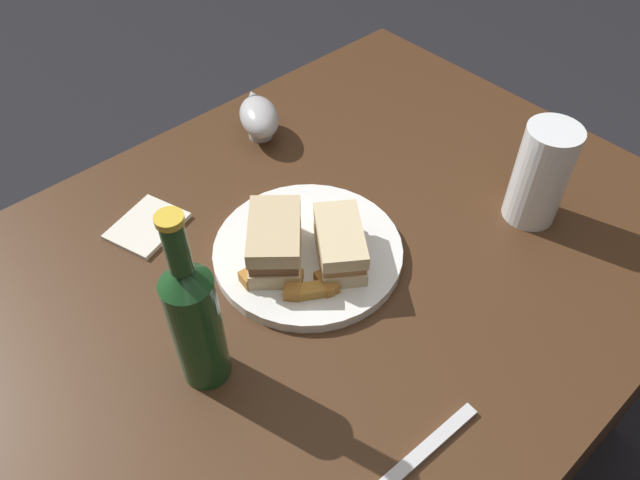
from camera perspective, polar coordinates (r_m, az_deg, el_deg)
ground_plane at (r=1.53m, az=0.72°, el=-19.23°), size 6.00×6.00×0.00m
dining_table at (r=1.21m, az=0.88°, el=-12.42°), size 1.12×0.86×0.71m
plate at (r=0.91m, az=-1.14°, el=-1.08°), size 0.29×0.29×0.02m
sandwich_half_left at (r=0.87m, az=-4.25°, el=-0.16°), size 0.13×0.14×0.07m
sandwich_half_right at (r=0.87m, az=1.88°, el=-0.36°), size 0.12×0.13×0.06m
potato_wedge_front at (r=0.86m, az=-6.18°, el=-3.32°), size 0.04×0.03×0.02m
potato_wedge_middle at (r=0.85m, az=-2.51°, el=-4.22°), size 0.05×0.05×0.02m
potato_wedge_back at (r=0.85m, az=-0.60°, el=-4.73°), size 0.06×0.05×0.02m
potato_wedge_left_edge at (r=0.85m, az=0.64°, el=-4.01°), size 0.03×0.04×0.02m
pint_glass at (r=0.99m, az=19.87°, el=5.30°), size 0.08×0.08×0.17m
gravy_boat at (r=1.12m, az=-5.75°, el=11.47°), size 0.11×0.13×0.07m
cider_bottle at (r=0.73m, az=-11.67°, el=-7.36°), size 0.06×0.06×0.28m
napkin at (r=1.00m, az=-15.92°, el=1.27°), size 0.13×0.12×0.01m
fork at (r=0.76m, az=9.43°, el=-19.19°), size 0.18×0.02×0.01m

